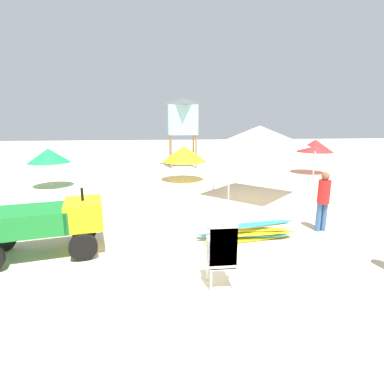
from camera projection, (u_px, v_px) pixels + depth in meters
ground at (195, 265)px, 6.37m from camera, size 80.00×80.00×0.00m
utility_cart at (46, 222)px, 6.70m from camera, size 2.75×1.77×1.50m
stacked_plastic_chairs at (222, 250)px, 5.34m from camera, size 0.48×0.48×1.29m
surfboard_pile at (247, 231)px, 7.63m from camera, size 2.58×0.75×0.48m
lifeguard_near_center at (323, 198)px, 8.11m from camera, size 0.32×0.32×1.65m
popup_canopy at (259, 137)px, 11.29m from camera, size 2.99×2.99×2.77m
lifeguard_tower at (182, 116)px, 18.97m from camera, size 1.98×1.98×4.32m
beach_umbrella_left at (315, 146)px, 16.81m from camera, size 1.98×1.98×1.92m
beach_umbrella_mid at (49, 156)px, 13.33m from camera, size 1.81×1.81×1.76m
beach_umbrella_far at (184, 154)px, 14.86m from camera, size 2.18×2.18×1.73m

